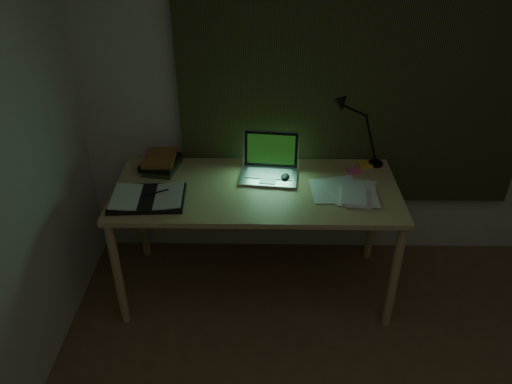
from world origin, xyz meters
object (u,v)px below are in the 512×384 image
laptop (269,160)px  loose_papers (345,195)px  book_stack (161,162)px  desk_lamp (381,129)px  desk (256,240)px  open_textbook (148,198)px

laptop → loose_papers: size_ratio=1.15×
laptop → loose_papers: (0.44, -0.20, -0.12)m
book_stack → desk_lamp: desk_lamp is taller
laptop → book_stack: (-0.68, 0.11, -0.07)m
laptop → desk: bearing=-116.1°
open_textbook → laptop: bearing=17.4°
desk → open_textbook: size_ratio=4.05×
book_stack → desk_lamp: size_ratio=0.50×
laptop → book_stack: laptop is taller
laptop → book_stack: size_ratio=1.56×
desk → laptop: (0.07, 0.12, 0.51)m
desk → open_textbook: (-0.62, -0.15, 0.41)m
open_textbook → desk_lamp: size_ratio=0.84×
laptop → loose_papers: bearing=-18.3°
open_textbook → book_stack: book_stack is taller
book_stack → loose_papers: bearing=-15.4°
book_stack → loose_papers: (1.12, -0.31, -0.04)m
open_textbook → desk_lamp: (1.38, 0.44, 0.23)m
open_textbook → desk_lamp: 1.47m
open_textbook → loose_papers: open_textbook is taller
loose_papers → laptop: bearing=155.5°
desk → desk_lamp: desk_lamp is taller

